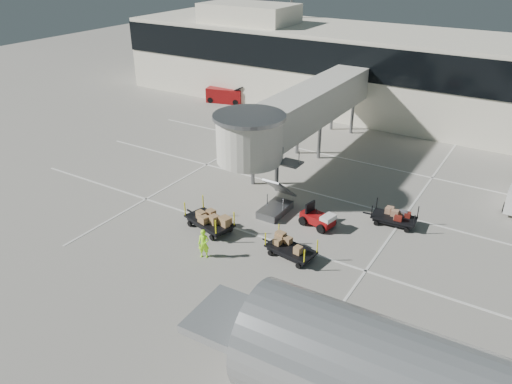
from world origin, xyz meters
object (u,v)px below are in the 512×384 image
box_cart_far (209,221)px  suitcase_cart (394,218)px  box_cart_near (292,249)px  ground_worker (204,244)px  baggage_tug (318,219)px  belt_loader (226,95)px

box_cart_far → suitcase_cart: bearing=49.6°
box_cart_near → ground_worker: bearing=-140.4°
baggage_tug → belt_loader: size_ratio=0.51×
box_cart_near → belt_loader: belt_loader is taller
belt_loader → ground_worker: bearing=-71.9°
box_cart_far → box_cart_near: bearing=15.2°
ground_worker → box_cart_near: bearing=7.6°
box_cart_near → belt_loader: bearing=139.9°
suitcase_cart → belt_loader: belt_loader is taller
box_cart_far → ground_worker: 3.09m
baggage_tug → suitcase_cart: baggage_tug is taller
box_cart_near → box_cart_far: size_ratio=0.88×
box_cart_far → ground_worker: ground_worker is taller
suitcase_cart → belt_loader: (-24.27, 16.32, 0.32)m
ground_worker → belt_loader: belt_loader is taller
suitcase_cart → box_cart_far: box_cart_far is taller
suitcase_cart → belt_loader: bearing=141.1°
box_cart_near → suitcase_cart: bearing=68.5°
box_cart_near → ground_worker: 5.00m
suitcase_cart → ground_worker: (-7.95, -9.20, 0.40)m
box_cart_near → box_cart_far: bearing=-172.0°
belt_loader → box_cart_far: bearing=-71.8°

